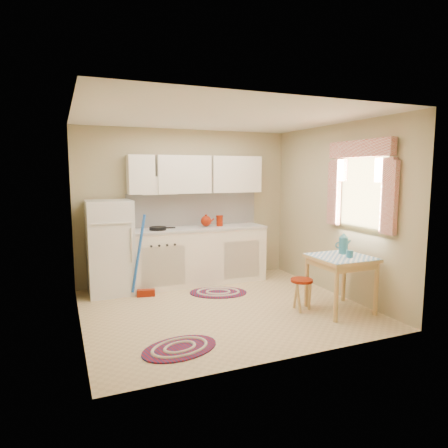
{
  "coord_description": "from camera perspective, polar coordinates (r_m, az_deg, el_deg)",
  "views": [
    {
      "loc": [
        -1.97,
        -4.77,
        1.81
      ],
      "look_at": [
        0.12,
        0.25,
        1.1
      ],
      "focal_mm": 32.0,
      "sensor_mm": 36.0,
      "label": 1
    }
  ],
  "objects": [
    {
      "name": "stool",
      "position": [
        5.41,
        10.99,
        -9.89
      ],
      "size": [
        0.33,
        0.33,
        0.42
      ],
      "primitive_type": "cylinder",
      "rotation": [
        0.0,
        0.0,
        0.14
      ],
      "color": "maroon",
      "rests_on": "ground"
    },
    {
      "name": "countertop",
      "position": [
        6.47,
        -3.95,
        -0.67
      ],
      "size": [
        2.27,
        0.62,
        0.04
      ],
      "primitive_type": "cube",
      "color": "beige",
      "rests_on": "base_cabinets"
    },
    {
      "name": "base_cabinets",
      "position": [
        6.55,
        -3.92,
        -4.65
      ],
      "size": [
        2.25,
        0.6,
        0.88
      ],
      "primitive_type": "cube",
      "color": "white",
      "rests_on": "ground"
    },
    {
      "name": "room_shell",
      "position": [
        5.44,
        0.42,
        5.19
      ],
      "size": [
        3.64,
        3.6,
        2.52
      ],
      "color": "#CCB482",
      "rests_on": "ground"
    },
    {
      "name": "red_canister",
      "position": [
        6.59,
        -0.64,
        0.38
      ],
      "size": [
        0.14,
        0.14,
        0.16
      ],
      "primitive_type": "cylinder",
      "rotation": [
        0.0,
        0.0,
        -0.37
      ],
      "color": "maroon",
      "rests_on": "countertop"
    },
    {
      "name": "red_kettle",
      "position": [
        6.51,
        -2.58,
        0.43
      ],
      "size": [
        0.22,
        0.2,
        0.19
      ],
      "primitive_type": null,
      "rotation": [
        0.0,
        0.0,
        0.17
      ],
      "color": "maroon",
      "rests_on": "countertop"
    },
    {
      "name": "mug",
      "position": [
        5.34,
        17.53,
        -4.13
      ],
      "size": [
        0.09,
        0.09,
        0.1
      ],
      "primitive_type": "cylinder",
      "rotation": [
        0.0,
        0.0,
        0.1
      ],
      "color": "teal",
      "rests_on": "table"
    },
    {
      "name": "rug_left",
      "position": [
        4.32,
        -6.33,
        -17.24
      ],
      "size": [
        0.93,
        0.73,
        0.02
      ],
      "primitive_type": null,
      "rotation": [
        0.0,
        0.0,
        0.24
      ],
      "color": "maroon",
      "rests_on": "ground"
    },
    {
      "name": "frying_pan",
      "position": [
        6.24,
        -9.43,
        -0.63
      ],
      "size": [
        0.3,
        0.3,
        0.05
      ],
      "primitive_type": "cylinder",
      "rotation": [
        0.0,
        0.0,
        -0.14
      ],
      "color": "black",
      "rests_on": "countertop"
    },
    {
      "name": "fridge",
      "position": [
        6.16,
        -15.96,
        -3.24
      ],
      "size": [
        0.65,
        0.6,
        1.4
      ],
      "primitive_type": "cube",
      "color": "white",
      "rests_on": "ground"
    },
    {
      "name": "broom",
      "position": [
        5.9,
        -11.22,
        -4.53
      ],
      "size": [
        0.3,
        0.17,
        1.2
      ],
      "primitive_type": null,
      "rotation": [
        0.0,
        0.0,
        -0.19
      ],
      "color": "blue",
      "rests_on": "ground"
    },
    {
      "name": "table",
      "position": [
        5.48,
        16.29,
        -8.2
      ],
      "size": [
        0.72,
        0.72,
        0.72
      ],
      "primitive_type": "cube",
      "color": "tan",
      "rests_on": "ground"
    },
    {
      "name": "coffee_pot",
      "position": [
        5.54,
        16.7,
        -2.65
      ],
      "size": [
        0.18,
        0.17,
        0.3
      ],
      "primitive_type": null,
      "rotation": [
        0.0,
        0.0,
        -0.34
      ],
      "color": "teal",
      "rests_on": "table"
    },
    {
      "name": "rug_center",
      "position": [
        6.09,
        -0.84,
        -9.76
      ],
      "size": [
        1.01,
        0.84,
        0.02
      ],
      "primitive_type": null,
      "rotation": [
        0.0,
        0.0,
        -0.37
      ],
      "color": "maroon",
      "rests_on": "ground"
    }
  ]
}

